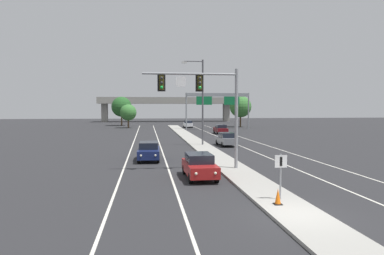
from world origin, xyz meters
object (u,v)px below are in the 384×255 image
at_px(car_oncoming_navy, 149,151).
at_px(car_receding_grey, 227,139).
at_px(overhead_signal_mast, 207,97).
at_px(tree_far_right_b, 240,107).
at_px(median_sign_post, 281,170).
at_px(tree_far_left_b, 122,107).
at_px(street_lamp_median, 201,97).
at_px(traffic_cone_median_nose, 278,197).
at_px(car_receding_white, 188,124).
at_px(highway_sign_gantry, 218,99).
at_px(tree_far_left_a, 128,113).
at_px(car_oncoming_red, 199,165).
at_px(car_receding_darkred, 221,129).

distance_m(car_oncoming_navy, car_receding_grey, 13.88).
relative_size(overhead_signal_mast, tree_far_right_b, 1.00).
bearing_deg(median_sign_post, tree_far_left_b, 99.72).
distance_m(street_lamp_median, traffic_cone_median_nose, 26.75).
bearing_deg(traffic_cone_median_nose, car_receding_white, 87.09).
bearing_deg(tree_far_left_b, street_lamp_median, -75.31).
height_order(traffic_cone_median_nose, highway_sign_gantry, highway_sign_gantry).
bearing_deg(tree_far_left_b, car_receding_white, -33.66).
xyz_separation_m(median_sign_post, tree_far_left_a, (-10.39, 63.12, 1.81)).
height_order(overhead_signal_mast, tree_far_left_a, overhead_signal_mast).
bearing_deg(median_sign_post, highway_sign_gantry, 81.70).
xyz_separation_m(car_receding_grey, highway_sign_gantry, (5.10, 30.66, 5.34)).
xyz_separation_m(street_lamp_median, car_oncoming_red, (-2.99, -19.04, -4.97)).
bearing_deg(highway_sign_gantry, tree_far_right_b, 49.09).
height_order(median_sign_post, tree_far_left_b, tree_far_left_b).
xyz_separation_m(overhead_signal_mast, tree_far_left_b, (-10.45, 64.17, -0.65)).
xyz_separation_m(overhead_signal_mast, tree_far_left_a, (-8.31, 54.16, -1.92)).
bearing_deg(car_receding_darkred, traffic_cone_median_nose, -98.52).
distance_m(overhead_signal_mast, car_receding_grey, 17.30).
height_order(car_receding_white, traffic_cone_median_nose, car_receding_white).
bearing_deg(tree_far_right_b, tree_far_left_a, -179.07).
relative_size(car_receding_white, traffic_cone_median_nose, 6.08).
distance_m(street_lamp_median, car_receding_darkred, 20.05).
relative_size(car_receding_grey, tree_far_left_a, 0.86).
bearing_deg(tree_far_left_a, car_oncoming_navy, -85.08).
height_order(car_receding_grey, traffic_cone_median_nose, car_receding_grey).
relative_size(car_oncoming_navy, tree_far_right_b, 0.63).
relative_size(car_receding_white, highway_sign_gantry, 0.34).
height_order(car_receding_darkred, tree_far_right_b, tree_far_right_b).
xyz_separation_m(median_sign_post, car_oncoming_navy, (-6.21, 14.50, -0.77)).
relative_size(car_oncoming_navy, car_receding_darkred, 1.01).
height_order(median_sign_post, car_receding_grey, median_sign_post).
bearing_deg(tree_far_right_b, car_receding_darkred, -113.97).
distance_m(median_sign_post, tree_far_left_a, 64.00).
distance_m(car_oncoming_navy, tree_far_left_a, 48.87).
distance_m(car_receding_darkred, tree_far_right_b, 21.97).
relative_size(highway_sign_gantry, tree_far_left_a, 2.55).
xyz_separation_m(car_oncoming_navy, car_receding_white, (9.01, 48.43, 0.00)).
bearing_deg(overhead_signal_mast, tree_far_right_b, 72.59).
height_order(overhead_signal_mast, car_oncoming_navy, overhead_signal_mast).
bearing_deg(overhead_signal_mast, street_lamp_median, 82.81).
height_order(overhead_signal_mast, car_receding_white, overhead_signal_mast).
relative_size(car_oncoming_red, car_receding_darkred, 1.00).
height_order(car_oncoming_navy, traffic_cone_median_nose, car_oncoming_navy).
distance_m(overhead_signal_mast, tree_far_right_b, 57.19).
xyz_separation_m(overhead_signal_mast, car_oncoming_navy, (-4.13, 5.54, -4.49)).
relative_size(median_sign_post, street_lamp_median, 0.22).
bearing_deg(car_receding_white, car_oncoming_red, -95.85).
bearing_deg(car_oncoming_navy, street_lamp_median, 60.32).
bearing_deg(highway_sign_gantry, car_receding_darkred, -99.01).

